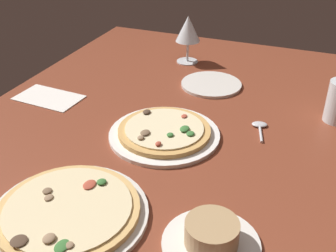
{
  "coord_description": "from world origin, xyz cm",
  "views": [
    {
      "loc": [
        81.77,
        31.54,
        59.07
      ],
      "look_at": [
        0.31,
        -0.86,
        7.0
      ],
      "focal_mm": 44.44,
      "sensor_mm": 36.0,
      "label": 1
    }
  ],
  "objects_px": {
    "spoon": "(260,127)",
    "ramekin_on_saucer": "(211,237)",
    "pizza_main": "(164,132)",
    "pizza_side": "(69,212)",
    "side_plate": "(211,84)",
    "wine_glass_far": "(188,30)",
    "paper_menu": "(49,98)"
  },
  "relations": [
    {
      "from": "pizza_side",
      "to": "paper_menu",
      "type": "height_order",
      "value": "pizza_side"
    },
    {
      "from": "pizza_main",
      "to": "paper_menu",
      "type": "height_order",
      "value": "pizza_main"
    },
    {
      "from": "pizza_side",
      "to": "wine_glass_far",
      "type": "relative_size",
      "value": 1.85
    },
    {
      "from": "pizza_main",
      "to": "wine_glass_far",
      "type": "distance_m",
      "value": 0.51
    },
    {
      "from": "ramekin_on_saucer",
      "to": "side_plate",
      "type": "bearing_deg",
      "value": -163.48
    },
    {
      "from": "wine_glass_far",
      "to": "paper_menu",
      "type": "height_order",
      "value": "wine_glass_far"
    },
    {
      "from": "wine_glass_far",
      "to": "spoon",
      "type": "distance_m",
      "value": 0.49
    },
    {
      "from": "wine_glass_far",
      "to": "paper_menu",
      "type": "distance_m",
      "value": 0.52
    },
    {
      "from": "paper_menu",
      "to": "side_plate",
      "type": "bearing_deg",
      "value": 125.53
    },
    {
      "from": "pizza_side",
      "to": "side_plate",
      "type": "distance_m",
      "value": 0.67
    },
    {
      "from": "side_plate",
      "to": "paper_menu",
      "type": "distance_m",
      "value": 0.49
    },
    {
      "from": "pizza_side",
      "to": "paper_menu",
      "type": "relative_size",
      "value": 1.59
    },
    {
      "from": "ramekin_on_saucer",
      "to": "side_plate",
      "type": "relative_size",
      "value": 0.93
    },
    {
      "from": "pizza_main",
      "to": "side_plate",
      "type": "bearing_deg",
      "value": 175.85
    },
    {
      "from": "pizza_main",
      "to": "ramekin_on_saucer",
      "type": "distance_m",
      "value": 0.37
    },
    {
      "from": "spoon",
      "to": "pizza_main",
      "type": "bearing_deg",
      "value": -59.15
    },
    {
      "from": "wine_glass_far",
      "to": "pizza_side",
      "type": "bearing_deg",
      "value": 3.55
    },
    {
      "from": "ramekin_on_saucer",
      "to": "wine_glass_far",
      "type": "height_order",
      "value": "wine_glass_far"
    },
    {
      "from": "spoon",
      "to": "wine_glass_far",
      "type": "bearing_deg",
      "value": -137.86
    },
    {
      "from": "side_plate",
      "to": "spoon",
      "type": "height_order",
      "value": "spoon"
    },
    {
      "from": "paper_menu",
      "to": "pizza_main",
      "type": "bearing_deg",
      "value": 83.77
    },
    {
      "from": "spoon",
      "to": "ramekin_on_saucer",
      "type": "bearing_deg",
      "value": -0.34
    },
    {
      "from": "pizza_side",
      "to": "ramekin_on_saucer",
      "type": "relative_size",
      "value": 1.74
    },
    {
      "from": "side_plate",
      "to": "wine_glass_far",
      "type": "bearing_deg",
      "value": -139.5
    },
    {
      "from": "ramekin_on_saucer",
      "to": "spoon",
      "type": "bearing_deg",
      "value": 179.66
    },
    {
      "from": "pizza_main",
      "to": "pizza_side",
      "type": "relative_size",
      "value": 0.91
    },
    {
      "from": "wine_glass_far",
      "to": "side_plate",
      "type": "xyz_separation_m",
      "value": [
        0.16,
        0.13,
        -0.11
      ]
    },
    {
      "from": "pizza_main",
      "to": "pizza_side",
      "type": "distance_m",
      "value": 0.34
    },
    {
      "from": "side_plate",
      "to": "pizza_main",
      "type": "bearing_deg",
      "value": -4.15
    },
    {
      "from": "ramekin_on_saucer",
      "to": "paper_menu",
      "type": "relative_size",
      "value": 0.91
    },
    {
      "from": "side_plate",
      "to": "paper_menu",
      "type": "bearing_deg",
      "value": -58.23
    },
    {
      "from": "ramekin_on_saucer",
      "to": "paper_menu",
      "type": "height_order",
      "value": "ramekin_on_saucer"
    }
  ]
}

